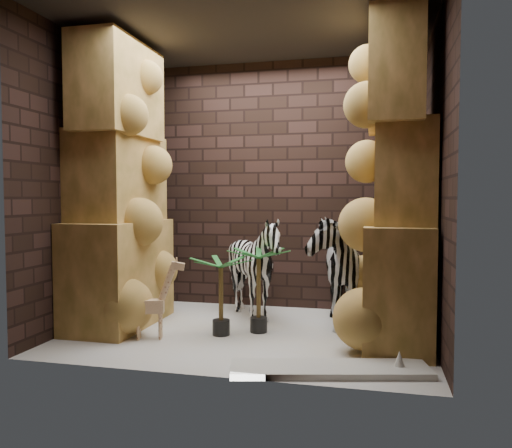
% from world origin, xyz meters
% --- Properties ---
extents(floor, '(3.50, 3.50, 0.00)m').
position_xyz_m(floor, '(0.00, 0.00, 0.00)').
color(floor, silver).
rests_on(floor, ground).
extents(ceiling, '(3.50, 3.50, 0.00)m').
position_xyz_m(ceiling, '(0.00, 0.00, 3.00)').
color(ceiling, '#2B2725').
rests_on(ceiling, ground).
extents(wall_back, '(3.50, 0.00, 3.50)m').
position_xyz_m(wall_back, '(0.00, 1.25, 1.50)').
color(wall_back, black).
rests_on(wall_back, ground).
extents(wall_front, '(3.50, 0.00, 3.50)m').
position_xyz_m(wall_front, '(0.00, -1.25, 1.50)').
color(wall_front, black).
rests_on(wall_front, ground).
extents(wall_left, '(0.00, 3.00, 3.00)m').
position_xyz_m(wall_left, '(-1.75, 0.00, 1.50)').
color(wall_left, black).
rests_on(wall_left, ground).
extents(wall_right, '(0.00, 3.00, 3.00)m').
position_xyz_m(wall_right, '(1.75, 0.00, 1.50)').
color(wall_right, black).
rests_on(wall_right, ground).
extents(rock_pillar_left, '(0.68, 1.30, 3.00)m').
position_xyz_m(rock_pillar_left, '(-1.40, 0.00, 1.50)').
color(rock_pillar_left, '#E1A95B').
rests_on(rock_pillar_left, floor).
extents(rock_pillar_right, '(0.58, 1.25, 3.00)m').
position_xyz_m(rock_pillar_right, '(1.42, 0.00, 1.50)').
color(rock_pillar_right, '#E1A95B').
rests_on(rock_pillar_right, floor).
extents(zebra_right, '(0.83, 1.27, 1.39)m').
position_xyz_m(zebra_right, '(0.79, 0.52, 0.69)').
color(zebra_right, white).
rests_on(zebra_right, floor).
extents(zebra_left, '(1.04, 1.23, 1.03)m').
position_xyz_m(zebra_left, '(-0.07, 0.58, 0.51)').
color(zebra_left, white).
rests_on(zebra_left, floor).
extents(giraffe_toy, '(0.43, 0.25, 0.80)m').
position_xyz_m(giraffe_toy, '(-0.86, -0.43, 0.40)').
color(giraffe_toy, '#DBB182').
rests_on(giraffe_toy, floor).
extents(palm_front, '(0.36, 0.36, 0.86)m').
position_xyz_m(palm_front, '(0.10, 0.05, 0.43)').
color(palm_front, '#185F1B').
rests_on(palm_front, floor).
extents(palm_back, '(0.36, 0.36, 0.78)m').
position_xyz_m(palm_back, '(-0.23, -0.14, 0.39)').
color(palm_back, '#185F1B').
rests_on(palm_back, floor).
extents(surfboard, '(1.57, 0.71, 0.05)m').
position_xyz_m(surfboard, '(0.90, -0.95, 0.03)').
color(surfboard, silver).
rests_on(surfboard, floor).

